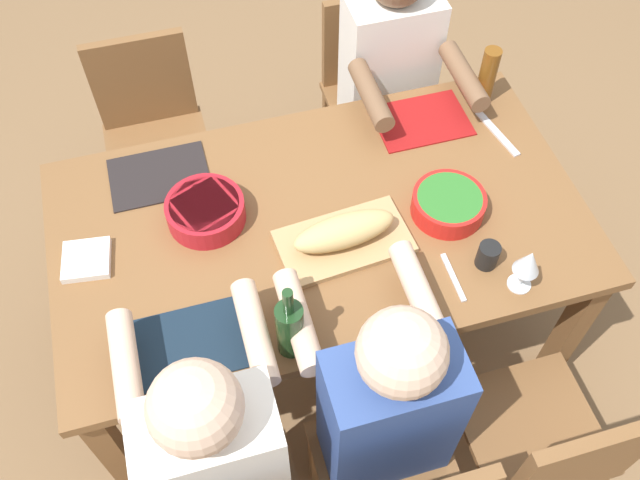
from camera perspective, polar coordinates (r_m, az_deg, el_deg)
The scene contains 22 objects.
ground_plane at distance 2.80m, azimuth 0.00°, elevation -7.42°, with size 8.00×8.00×0.00m, color brown.
dining_table at distance 2.24m, azimuth 0.00°, elevation 0.37°, with size 1.67×0.95×0.74m.
chair_far_right at distance 2.98m, azimuth 4.39°, elevation 12.52°, with size 0.40×0.40×0.85m.
diner_far_right at distance 2.71m, azimuth 5.94°, elevation 13.34°, with size 0.41×0.53×1.20m.
diner_near_center at distance 1.93m, azimuth 5.16°, elevation -13.29°, with size 0.41×0.53×1.20m.
chair_near_right at distance 2.21m, azimuth 18.15°, elevation -15.99°, with size 0.40×0.40×0.85m.
chair_far_left at distance 2.87m, azimuth -13.49°, elevation 8.82°, with size 0.40×0.40×0.85m.
diner_near_left at distance 1.90m, azimuth -8.64°, elevation -16.74°, with size 0.41×0.53×1.20m.
serving_bowl_fruit at distance 2.17m, azimuth -9.40°, elevation 2.44°, with size 0.24×0.24×0.08m.
serving_bowl_greens at distance 2.20m, azimuth 10.51°, elevation 2.99°, with size 0.23×0.23×0.07m.
cutting_board at distance 2.12m, azimuth 1.97°, elevation -0.13°, with size 0.40×0.22×0.02m, color tan.
bread_loaf at distance 2.07m, azimuth 2.01°, elevation 0.74°, with size 0.32×0.11×0.09m, color tan.
wine_bottle at distance 1.85m, azimuth -2.48°, elevation -7.22°, with size 0.08×0.08×0.29m.
beer_bottle at distance 2.53m, azimuth 13.58°, elevation 12.96°, with size 0.06×0.06×0.22m, color brown.
wine_glass at distance 2.03m, azimuth 16.75°, elevation -1.82°, with size 0.08×0.08×0.17m.
placemat_far_right at distance 2.48m, azimuth 8.34°, elevation 9.68°, with size 0.32×0.23×0.01m, color maroon.
cup_near_right at distance 2.11m, azimuth 13.63°, elevation -1.24°, with size 0.07×0.07×0.08m, color black.
fork_near_right at distance 2.09m, azimuth 10.89°, elevation -3.03°, with size 0.02×0.17×0.01m, color silver.
placemat_far_left at distance 2.34m, azimuth -13.08°, elevation 5.16°, with size 0.32×0.23×0.01m, color black.
placemat_near_left at distance 1.98m, azimuth -10.45°, elevation -8.31°, with size 0.32×0.23×0.01m, color #142333.
carving_knife at distance 2.49m, azimuth 14.37°, elevation 8.49°, with size 0.23×0.02×0.01m, color silver.
napkin_stack at distance 2.19m, azimuth -18.64°, elevation -1.55°, with size 0.14×0.14×0.02m, color white.
Camera 1 is at (-0.36, -1.25, 2.48)m, focal length 38.94 mm.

